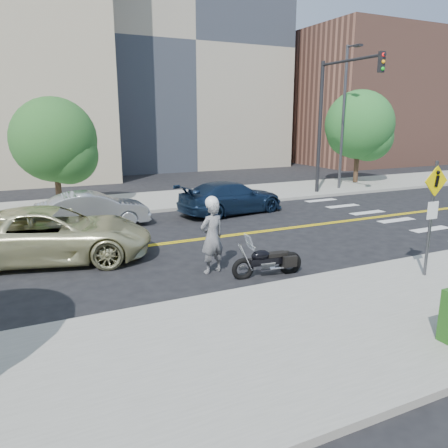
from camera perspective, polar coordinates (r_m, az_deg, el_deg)
ground_plane at (r=15.41m, az=-4.45°, el=-2.16°), size 120.00×120.00×0.00m
sidewalk_near at (r=9.22m, az=13.05°, el=-13.15°), size 60.00×5.00×0.15m
sidewalk_far at (r=22.38m, az=-11.39°, el=2.77°), size 60.00×5.00×0.15m
building_mid at (r=42.42m, az=-7.46°, el=21.38°), size 18.00×14.00×20.00m
building_right at (r=46.13m, az=17.93°, el=15.23°), size 14.00×12.00×12.00m
lamp_post at (r=26.70m, az=15.28°, el=13.08°), size 0.16×0.16×8.00m
traffic_light at (r=24.33m, az=13.89°, el=14.39°), size 0.28×4.50×7.00m
pedestrian_sign at (r=12.31m, az=25.57°, el=1.91°), size 0.78×0.08×3.00m
motorcyclist at (r=11.93m, az=-1.57°, el=-1.45°), size 0.83×0.64×2.16m
motorcycle at (r=11.86m, az=5.76°, el=-4.00°), size 2.03×0.80×1.20m
suv at (r=13.99m, az=-21.61°, el=-1.27°), size 6.34×4.06×1.63m
parked_car_silver at (r=17.82m, az=-16.72°, el=1.78°), size 4.27×1.51×1.41m
parked_car_blue at (r=19.64m, az=0.96°, el=3.48°), size 5.24×2.78×1.45m
tree_far_a at (r=21.22m, az=-21.32°, el=10.20°), size 3.76×3.76×5.14m
tree_far_b at (r=29.58m, az=17.24°, el=12.27°), size 4.31×4.31×5.96m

